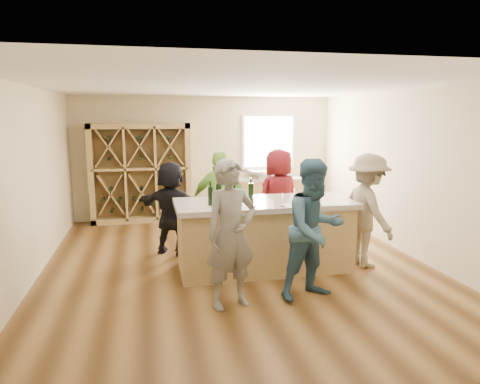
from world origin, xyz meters
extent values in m
cube|color=brown|center=(0.00, 0.00, -0.05)|extent=(6.00, 7.00, 0.10)
cube|color=white|center=(0.00, 0.00, 2.85)|extent=(6.00, 7.00, 0.10)
cube|color=beige|center=(0.00, 3.55, 1.40)|extent=(6.00, 0.10, 2.80)
cube|color=beige|center=(0.00, -3.55, 1.40)|extent=(6.00, 0.10, 2.80)
cube|color=beige|center=(-3.05, 0.00, 1.40)|extent=(0.10, 7.00, 2.80)
cube|color=beige|center=(3.05, 0.00, 1.40)|extent=(0.10, 7.00, 2.80)
cube|color=white|center=(1.50, 3.47, 1.75)|extent=(1.30, 0.06, 1.30)
cube|color=white|center=(1.50, 3.44, 1.75)|extent=(1.18, 0.01, 1.18)
cube|color=#A98A51|center=(-1.50, 3.27, 1.10)|extent=(2.20, 0.45, 2.20)
cube|color=#A98A51|center=(1.40, 3.20, 0.43)|extent=(1.60, 0.58, 0.86)
cube|color=#A99D8A|center=(1.40, 3.20, 0.89)|extent=(1.70, 0.62, 0.06)
imported|color=silver|center=(1.20, 3.20, 1.01)|extent=(0.54, 0.54, 0.19)
cylinder|color=silver|center=(1.20, 3.38, 1.07)|extent=(0.02, 0.02, 0.30)
cube|color=#A98A51|center=(0.39, -0.26, 0.50)|extent=(2.60, 1.00, 1.00)
cube|color=#A99D8A|center=(0.39, -0.26, 1.04)|extent=(2.72, 1.12, 0.08)
cylinder|color=black|center=(-0.47, -0.39, 1.22)|extent=(0.09, 0.09, 0.27)
cylinder|color=black|center=(-0.36, -0.46, 1.24)|extent=(0.10, 0.10, 0.32)
cylinder|color=black|center=(-0.12, -0.32, 1.24)|extent=(0.08, 0.08, 0.32)
cylinder|color=black|center=(0.13, -0.43, 1.23)|extent=(0.09, 0.09, 0.31)
cone|color=white|center=(0.09, -0.75, 1.17)|extent=(0.08, 0.08, 0.18)
cone|color=white|center=(0.53, -0.69, 1.18)|extent=(0.08, 0.08, 0.19)
cone|color=white|center=(1.09, -0.75, 1.17)|extent=(0.08, 0.08, 0.17)
cone|color=white|center=(0.83, -0.39, 1.18)|extent=(0.09, 0.09, 0.20)
cube|color=white|center=(0.03, -0.68, 1.08)|extent=(0.29, 0.36, 0.00)
cube|color=white|center=(0.67, -0.65, 1.08)|extent=(0.26, 0.32, 0.00)
cube|color=white|center=(1.19, -0.64, 1.08)|extent=(0.31, 0.37, 0.00)
imported|color=slate|center=(-0.37, -1.45, 0.93)|extent=(0.79, 0.67, 1.86)
imported|color=#335972|center=(0.74, -1.42, 0.92)|extent=(0.99, 0.71, 1.84)
imported|color=gray|center=(2.01, -0.44, 0.90)|extent=(0.63, 1.20, 1.79)
imported|color=#8CC64C|center=(-0.13, 0.74, 0.89)|extent=(1.16, 0.90, 1.77)
imported|color=#590F14|center=(0.96, 0.86, 0.89)|extent=(1.00, 0.80, 1.78)
imported|color=black|center=(-0.97, 0.81, 0.81)|extent=(1.54, 1.28, 1.61)
camera|label=1|loc=(-1.33, -6.43, 2.37)|focal=32.00mm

